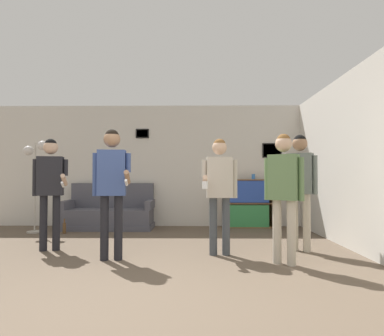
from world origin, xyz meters
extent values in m
plane|color=brown|center=(0.00, 0.00, 0.00)|extent=(20.00, 20.00, 0.00)
cube|color=beige|center=(0.00, 4.77, 1.35)|extent=(8.25, 0.06, 2.70)
cube|color=black|center=(-0.59, 4.73, 2.07)|extent=(0.29, 0.02, 0.21)
cube|color=gray|center=(-0.59, 4.72, 2.07)|extent=(0.25, 0.01, 0.16)
cube|color=black|center=(2.31, 4.73, 1.69)|extent=(0.42, 0.02, 0.33)
cube|color=#B2B2BC|center=(2.31, 4.72, 1.69)|extent=(0.38, 0.01, 0.28)
cube|color=beige|center=(2.96, 2.37, 1.35)|extent=(0.06, 7.14, 2.70)
cube|color=#4C4C56|center=(-1.23, 4.30, 0.05)|extent=(1.86, 0.80, 0.10)
cube|color=#4C4C56|center=(-1.23, 4.30, 0.26)|extent=(1.80, 0.74, 0.32)
cube|color=#4C4C56|center=(-1.23, 4.63, 0.69)|extent=(1.80, 0.14, 0.54)
cube|color=#4C4C56|center=(-2.10, 4.30, 0.51)|extent=(0.12, 0.74, 0.18)
cube|color=#4C4C56|center=(-0.36, 4.30, 0.51)|extent=(0.12, 0.74, 0.18)
cube|color=brown|center=(1.23, 4.55, 0.52)|extent=(0.02, 0.30, 1.04)
cube|color=brown|center=(2.25, 4.55, 0.52)|extent=(0.02, 0.30, 1.04)
cube|color=brown|center=(1.74, 4.69, 0.52)|extent=(1.05, 0.01, 1.04)
cube|color=brown|center=(1.74, 4.55, 0.01)|extent=(1.00, 0.30, 0.02)
cube|color=brown|center=(1.74, 4.55, 1.03)|extent=(1.00, 0.30, 0.02)
cube|color=brown|center=(1.74, 4.55, 0.52)|extent=(1.00, 0.30, 0.02)
cube|color=#338447|center=(1.74, 4.54, 0.26)|extent=(0.86, 0.26, 0.47)
cube|color=#2847A3|center=(1.74, 4.54, 0.78)|extent=(0.86, 0.26, 0.47)
cylinder|color=#ADA89E|center=(-2.56, 3.80, 0.01)|extent=(0.28, 0.28, 0.03)
cylinder|color=#ADA89E|center=(-2.56, 3.80, 0.90)|extent=(0.03, 0.03, 1.75)
cylinder|color=#ADA89E|center=(-2.49, 3.80, 1.75)|extent=(0.02, 0.16, 0.02)
sphere|color=silver|center=(-2.42, 3.80, 1.72)|extent=(0.19, 0.19, 0.19)
cylinder|color=#ADA89E|center=(-2.63, 3.80, 1.65)|extent=(0.02, 0.16, 0.02)
sphere|color=silver|center=(-2.70, 3.80, 1.62)|extent=(0.19, 0.19, 0.19)
cylinder|color=black|center=(-1.65, 2.16, 0.41)|extent=(0.11, 0.11, 0.82)
cylinder|color=black|center=(-1.48, 2.20, 0.41)|extent=(0.11, 0.11, 0.82)
cube|color=#232328|center=(-1.56, 2.18, 1.11)|extent=(0.40, 0.27, 0.58)
sphere|color=#D1A889|center=(-1.56, 2.18, 1.54)|extent=(0.21, 0.21, 0.21)
sphere|color=black|center=(-1.56, 2.18, 1.58)|extent=(0.18, 0.18, 0.18)
cylinder|color=#232328|center=(-1.35, 2.22, 1.24)|extent=(0.07, 0.07, 0.25)
cylinder|color=#D1A889|center=(-1.32, 2.09, 1.05)|extent=(0.13, 0.31, 0.18)
cylinder|color=white|center=(-1.29, 1.96, 0.99)|extent=(0.06, 0.15, 0.09)
cylinder|color=#232328|center=(-1.77, 2.13, 1.09)|extent=(0.07, 0.07, 0.55)
cylinder|color=black|center=(-0.59, 1.60, 0.42)|extent=(0.11, 0.11, 0.85)
cylinder|color=black|center=(-0.41, 1.62, 0.42)|extent=(0.11, 0.11, 0.85)
cube|color=#384C84|center=(-0.50, 1.61, 1.15)|extent=(0.38, 0.24, 0.60)
sphere|color=#997051|center=(-0.50, 1.61, 1.60)|extent=(0.22, 0.22, 0.22)
sphere|color=black|center=(-0.50, 1.61, 1.63)|extent=(0.19, 0.19, 0.19)
cylinder|color=#384C84|center=(-0.29, 1.63, 1.28)|extent=(0.07, 0.07, 0.25)
cylinder|color=#997051|center=(-0.27, 1.49, 1.09)|extent=(0.10, 0.31, 0.19)
cylinder|color=white|center=(-0.26, 1.35, 1.02)|extent=(0.05, 0.14, 0.09)
cylinder|color=#384C84|center=(-0.72, 1.58, 1.13)|extent=(0.07, 0.07, 0.57)
cylinder|color=#3D4247|center=(0.86, 1.92, 0.40)|extent=(0.11, 0.11, 0.80)
cylinder|color=#3D4247|center=(1.04, 1.92, 0.40)|extent=(0.11, 0.11, 0.80)
cube|color=#BCB2A3|center=(0.95, 1.92, 1.09)|extent=(0.36, 0.21, 0.57)
sphere|color=#D1A889|center=(0.95, 1.92, 1.51)|extent=(0.21, 0.21, 0.21)
sphere|color=brown|center=(0.95, 1.92, 1.55)|extent=(0.18, 0.18, 0.18)
cylinder|color=#BCB2A3|center=(1.16, 1.92, 1.07)|extent=(0.07, 0.07, 0.54)
cylinder|color=#BCB2A3|center=(0.73, 1.91, 1.21)|extent=(0.07, 0.07, 0.24)
cylinder|color=#D1A889|center=(0.73, 1.78, 1.03)|extent=(0.07, 0.29, 0.18)
cylinder|color=white|center=(0.74, 1.65, 0.99)|extent=(0.08, 0.08, 0.10)
cylinder|color=#B7AD99|center=(1.64, 1.45, 0.40)|extent=(0.11, 0.11, 0.81)
cylinder|color=#B7AD99|center=(1.80, 1.36, 0.40)|extent=(0.11, 0.11, 0.81)
cube|color=#5B7A4C|center=(1.72, 1.41, 1.09)|extent=(0.41, 0.35, 0.57)
sphere|color=#D1A889|center=(1.72, 1.41, 1.51)|extent=(0.21, 0.21, 0.21)
sphere|color=brown|center=(1.72, 1.41, 1.55)|extent=(0.18, 0.18, 0.18)
cylinder|color=#5B7A4C|center=(1.91, 1.30, 1.07)|extent=(0.07, 0.07, 0.54)
cylinder|color=#5B7A4C|center=(1.53, 1.51, 1.07)|extent=(0.07, 0.07, 0.54)
cylinder|color=#B7AD99|center=(2.08, 2.24, 0.42)|extent=(0.11, 0.11, 0.85)
cylinder|color=#B7AD99|center=(2.24, 2.14, 0.42)|extent=(0.11, 0.11, 0.85)
cube|color=slate|center=(2.16, 2.19, 1.15)|extent=(0.41, 0.36, 0.60)
sphere|color=#997051|center=(2.16, 2.19, 1.59)|extent=(0.22, 0.22, 0.22)
sphere|color=black|center=(2.16, 2.19, 1.63)|extent=(0.19, 0.19, 0.19)
cylinder|color=slate|center=(2.34, 2.08, 1.12)|extent=(0.07, 0.07, 0.56)
cylinder|color=slate|center=(1.98, 2.30, 1.12)|extent=(0.07, 0.07, 0.56)
cylinder|color=brown|center=(-1.94, 3.70, 0.10)|extent=(0.06, 0.06, 0.20)
cylinder|color=brown|center=(-1.94, 3.70, 0.24)|extent=(0.03, 0.03, 0.09)
cylinder|color=blue|center=(1.86, 4.55, 1.10)|extent=(0.07, 0.07, 0.11)
camera|label=1|loc=(0.62, -2.90, 1.10)|focal=32.00mm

